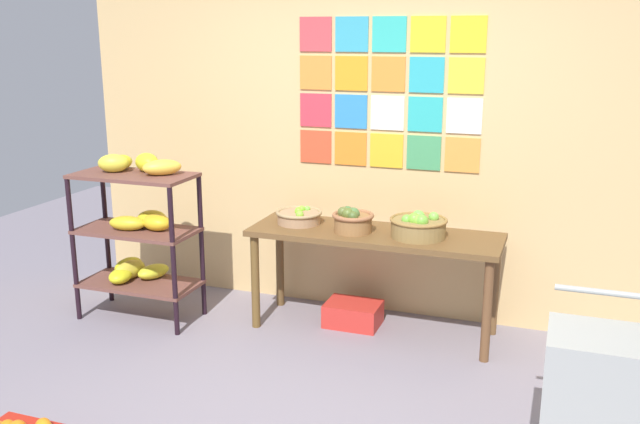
{
  "coord_description": "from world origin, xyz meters",
  "views": [
    {
      "loc": [
        1.38,
        -3.16,
        2.07
      ],
      "look_at": [
        -0.05,
        0.83,
        0.98
      ],
      "focal_mm": 39.33,
      "sensor_mm": 36.0,
      "label": 1
    }
  ],
  "objects_px": {
    "shopping_cart": "(607,382)",
    "fruit_basket_back_right": "(352,220)",
    "display_table": "(374,245)",
    "fruit_basket_back_left": "(418,226)",
    "fruit_basket_right": "(299,216)",
    "banana_shelf_unit": "(138,225)",
    "produce_crate_under_table": "(354,314)"
  },
  "relations": [
    {
      "from": "fruit_basket_right",
      "to": "shopping_cart",
      "type": "height_order",
      "value": "shopping_cart"
    },
    {
      "from": "produce_crate_under_table",
      "to": "display_table",
      "type": "bearing_deg",
      "value": -15.79
    },
    {
      "from": "display_table",
      "to": "fruit_basket_right",
      "type": "bearing_deg",
      "value": 176.16
    },
    {
      "from": "fruit_basket_back_left",
      "to": "fruit_basket_right",
      "type": "height_order",
      "value": "fruit_basket_back_left"
    },
    {
      "from": "fruit_basket_back_left",
      "to": "fruit_basket_right",
      "type": "bearing_deg",
      "value": 176.05
    },
    {
      "from": "fruit_basket_back_left",
      "to": "produce_crate_under_table",
      "type": "height_order",
      "value": "fruit_basket_back_left"
    },
    {
      "from": "fruit_basket_back_left",
      "to": "shopping_cart",
      "type": "xyz_separation_m",
      "value": [
        1.16,
        -1.3,
        -0.29
      ]
    },
    {
      "from": "banana_shelf_unit",
      "to": "fruit_basket_back_right",
      "type": "bearing_deg",
      "value": 9.64
    },
    {
      "from": "fruit_basket_back_right",
      "to": "shopping_cart",
      "type": "xyz_separation_m",
      "value": [
        1.62,
        -1.28,
        -0.3
      ]
    },
    {
      "from": "produce_crate_under_table",
      "to": "shopping_cart",
      "type": "height_order",
      "value": "shopping_cart"
    },
    {
      "from": "display_table",
      "to": "produce_crate_under_table",
      "type": "height_order",
      "value": "display_table"
    },
    {
      "from": "fruit_basket_back_right",
      "to": "produce_crate_under_table",
      "type": "height_order",
      "value": "fruit_basket_back_right"
    },
    {
      "from": "banana_shelf_unit",
      "to": "shopping_cart",
      "type": "xyz_separation_m",
      "value": [
        3.18,
        -1.02,
        -0.18
      ]
    },
    {
      "from": "fruit_basket_right",
      "to": "fruit_basket_back_right",
      "type": "bearing_deg",
      "value": -11.24
    },
    {
      "from": "shopping_cart",
      "to": "fruit_basket_back_right",
      "type": "bearing_deg",
      "value": 143.27
    },
    {
      "from": "fruit_basket_back_left",
      "to": "shopping_cart",
      "type": "height_order",
      "value": "fruit_basket_back_left"
    },
    {
      "from": "shopping_cart",
      "to": "fruit_basket_right",
      "type": "bearing_deg",
      "value": 147.9
    },
    {
      "from": "fruit_basket_back_left",
      "to": "fruit_basket_back_right",
      "type": "bearing_deg",
      "value": -177.0
    },
    {
      "from": "fruit_basket_back_right",
      "to": "shopping_cart",
      "type": "height_order",
      "value": "fruit_basket_back_right"
    },
    {
      "from": "fruit_basket_back_right",
      "to": "produce_crate_under_table",
      "type": "distance_m",
      "value": 0.74
    },
    {
      "from": "display_table",
      "to": "shopping_cart",
      "type": "distance_m",
      "value": 1.98
    },
    {
      "from": "fruit_basket_back_left",
      "to": "shopping_cart",
      "type": "bearing_deg",
      "value": -48.31
    },
    {
      "from": "fruit_basket_back_right",
      "to": "fruit_basket_right",
      "type": "distance_m",
      "value": 0.44
    },
    {
      "from": "fruit_basket_right",
      "to": "banana_shelf_unit",
      "type": "bearing_deg",
      "value": -162.83
    },
    {
      "from": "fruit_basket_back_right",
      "to": "fruit_basket_back_left",
      "type": "distance_m",
      "value": 0.46
    },
    {
      "from": "display_table",
      "to": "fruit_basket_right",
      "type": "height_order",
      "value": "fruit_basket_right"
    },
    {
      "from": "display_table",
      "to": "shopping_cart",
      "type": "relative_size",
      "value": 1.98
    },
    {
      "from": "produce_crate_under_table",
      "to": "fruit_basket_back_right",
      "type": "bearing_deg",
      "value": -84.23
    },
    {
      "from": "banana_shelf_unit",
      "to": "shopping_cart",
      "type": "bearing_deg",
      "value": -17.69
    },
    {
      "from": "display_table",
      "to": "fruit_basket_back_left",
      "type": "height_order",
      "value": "fruit_basket_back_left"
    },
    {
      "from": "banana_shelf_unit",
      "to": "display_table",
      "type": "height_order",
      "value": "banana_shelf_unit"
    },
    {
      "from": "display_table",
      "to": "fruit_basket_back_left",
      "type": "bearing_deg",
      "value": -4.15
    }
  ]
}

